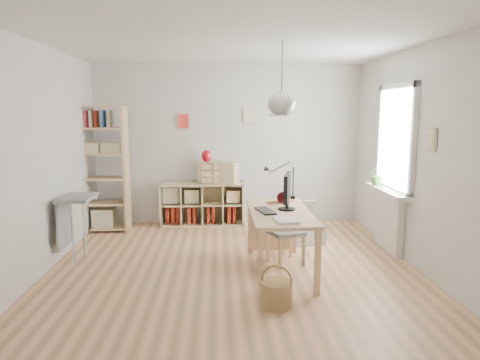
{
  "coord_description": "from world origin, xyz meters",
  "views": [
    {
      "loc": [
        -0.17,
        -5.06,
        1.91
      ],
      "look_at": [
        0.1,
        0.3,
        1.05
      ],
      "focal_mm": 32.0,
      "sensor_mm": 36.0,
      "label": 1
    }
  ],
  "objects_px": {
    "desk": "(280,218)",
    "tall_bookshelf": "(101,164)",
    "monitor": "(287,190)",
    "cube_shelf": "(201,207)",
    "storage_chest": "(303,229)",
    "drawer_chest": "(219,172)",
    "chair": "(284,228)"
  },
  "relations": [
    {
      "from": "desk",
      "to": "tall_bookshelf",
      "type": "height_order",
      "value": "tall_bookshelf"
    },
    {
      "from": "monitor",
      "to": "cube_shelf",
      "type": "bearing_deg",
      "value": 130.89
    },
    {
      "from": "storage_chest",
      "to": "cube_shelf",
      "type": "bearing_deg",
      "value": 133.76
    },
    {
      "from": "desk",
      "to": "tall_bookshelf",
      "type": "bearing_deg",
      "value": 142.99
    },
    {
      "from": "tall_bookshelf",
      "to": "monitor",
      "type": "xyz_separation_m",
      "value": [
        2.68,
        -1.91,
        -0.09
      ]
    },
    {
      "from": "tall_bookshelf",
      "to": "drawer_chest",
      "type": "relative_size",
      "value": 3.15
    },
    {
      "from": "chair",
      "to": "desk",
      "type": "bearing_deg",
      "value": -127.29
    },
    {
      "from": "cube_shelf",
      "to": "storage_chest",
      "type": "distance_m",
      "value": 1.87
    },
    {
      "from": "storage_chest",
      "to": "monitor",
      "type": "bearing_deg",
      "value": -122.45
    },
    {
      "from": "cube_shelf",
      "to": "drawer_chest",
      "type": "relative_size",
      "value": 2.2
    },
    {
      "from": "chair",
      "to": "monitor",
      "type": "height_order",
      "value": "monitor"
    },
    {
      "from": "chair",
      "to": "storage_chest",
      "type": "height_order",
      "value": "chair"
    },
    {
      "from": "drawer_chest",
      "to": "desk",
      "type": "bearing_deg",
      "value": -50.98
    },
    {
      "from": "chair",
      "to": "tall_bookshelf",
      "type": "bearing_deg",
      "value": 129.07
    },
    {
      "from": "desk",
      "to": "storage_chest",
      "type": "bearing_deg",
      "value": 66.27
    },
    {
      "from": "cube_shelf",
      "to": "drawer_chest",
      "type": "xyz_separation_m",
      "value": [
        0.3,
        -0.04,
        0.6
      ]
    },
    {
      "from": "cube_shelf",
      "to": "tall_bookshelf",
      "type": "xyz_separation_m",
      "value": [
        -1.56,
        -0.28,
        0.79
      ]
    },
    {
      "from": "chair",
      "to": "drawer_chest",
      "type": "height_order",
      "value": "drawer_chest"
    },
    {
      "from": "chair",
      "to": "monitor",
      "type": "distance_m",
      "value": 0.61
    },
    {
      "from": "cube_shelf",
      "to": "monitor",
      "type": "xyz_separation_m",
      "value": [
        1.11,
        -2.19,
        0.7
      ]
    },
    {
      "from": "cube_shelf",
      "to": "tall_bookshelf",
      "type": "height_order",
      "value": "tall_bookshelf"
    },
    {
      "from": "chair",
      "to": "storage_chest",
      "type": "bearing_deg",
      "value": 44.63
    },
    {
      "from": "desk",
      "to": "storage_chest",
      "type": "xyz_separation_m",
      "value": [
        0.52,
        1.18,
        -0.47
      ]
    },
    {
      "from": "storage_chest",
      "to": "drawer_chest",
      "type": "bearing_deg",
      "value": 128.88
    },
    {
      "from": "tall_bookshelf",
      "to": "storage_chest",
      "type": "xyz_separation_m",
      "value": [
        3.1,
        -0.77,
        -0.9
      ]
    },
    {
      "from": "desk",
      "to": "monitor",
      "type": "distance_m",
      "value": 0.35
    },
    {
      "from": "cube_shelf",
      "to": "monitor",
      "type": "distance_m",
      "value": 2.55
    },
    {
      "from": "desk",
      "to": "drawer_chest",
      "type": "distance_m",
      "value": 2.32
    },
    {
      "from": "monitor",
      "to": "drawer_chest",
      "type": "bearing_deg",
      "value": 124.65
    },
    {
      "from": "desk",
      "to": "monitor",
      "type": "bearing_deg",
      "value": 25.87
    },
    {
      "from": "drawer_chest",
      "to": "monitor",
      "type": "bearing_deg",
      "value": -48.48
    },
    {
      "from": "tall_bookshelf",
      "to": "drawer_chest",
      "type": "xyz_separation_m",
      "value": [
        1.87,
        0.24,
        -0.19
      ]
    }
  ]
}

